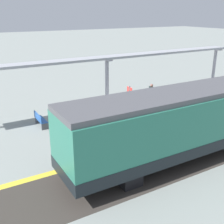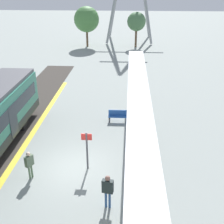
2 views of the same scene
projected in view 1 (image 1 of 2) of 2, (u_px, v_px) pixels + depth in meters
name	position (u px, v px, depth m)	size (l,w,h in m)	color
ground_plane	(134.00, 120.00, 18.95)	(176.00, 176.00, 0.00)	gray
tactile_edge_strip	(169.00, 140.00, 16.04)	(0.38, 28.28, 0.01)	yellow
trackbed	(192.00, 153.00, 14.58)	(3.20, 40.28, 0.01)	#38332D
train_near_carriage	(201.00, 119.00, 14.15)	(2.65, 14.83, 3.48)	#2A7761
canopy_pillar_nearest	(214.00, 68.00, 26.28)	(1.10, 0.44, 3.68)	slate
canopy_pillar_second	(107.00, 83.00, 20.92)	(1.10, 0.44, 3.68)	slate
canopy_beam	(110.00, 57.00, 20.39)	(1.20, 23.12, 0.16)	#A8AAB2
bench_near_end	(40.00, 120.00, 17.83)	(1.50, 0.45, 0.86)	#295BAB
bench_mid_platform	(174.00, 95.00, 23.14)	(1.52, 0.52, 0.86)	gold
trash_bin	(210.00, 87.00, 25.29)	(0.48, 0.48, 0.91)	#1F2831
platform_info_sign	(129.00, 99.00, 19.06)	(0.56, 0.10, 2.20)	#4C4C51
passenger_waiting_near_edge	(168.00, 113.00, 17.39)	(0.40, 0.49, 1.57)	#55704E
passenger_by_the_benches	(151.00, 92.00, 21.56)	(0.53, 0.31, 1.71)	#2C5086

